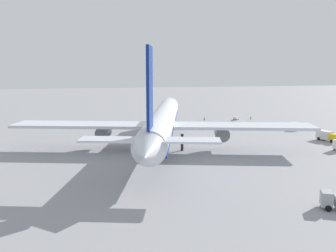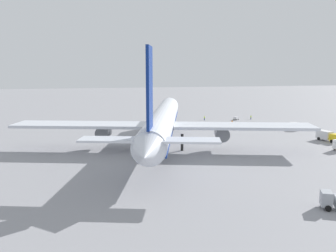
{
  "view_description": "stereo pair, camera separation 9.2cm",
  "coord_description": "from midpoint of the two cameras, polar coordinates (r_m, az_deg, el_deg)",
  "views": [
    {
      "loc": [
        -89.06,
        18.47,
        20.35
      ],
      "look_at": [
        -1.72,
        -0.98,
        5.92
      ],
      "focal_mm": 37.99,
      "sensor_mm": 36.0,
      "label": 1
    },
    {
      "loc": [
        -89.08,
        18.38,
        20.35
      ],
      "look_at": [
        -1.72,
        -0.98,
        5.92
      ],
      "focal_mm": 37.99,
      "sensor_mm": 36.0,
      "label": 2
    }
  ],
  "objects": [
    {
      "name": "ground_plane",
      "position": [
        93.21,
        -0.79,
        -3.45
      ],
      "size": [
        600.0,
        600.0,
        0.0
      ],
      "primitive_type": "plane",
      "color": "gray"
    },
    {
      "name": "airliner",
      "position": [
        90.49,
        -0.85,
        0.75
      ],
      "size": [
        77.48,
        74.22,
        24.1
      ],
      "color": "silver",
      "rests_on": "ground"
    },
    {
      "name": "service_truck_1",
      "position": [
        110.81,
        24.27,
        -1.43
      ],
      "size": [
        7.2,
        3.83,
        2.8
      ],
      "color": "yellow",
      "rests_on": "ground"
    },
    {
      "name": "service_truck_4",
      "position": [
        128.33,
        19.73,
        0.09
      ],
      "size": [
        5.96,
        4.05,
        2.54
      ],
      "color": "white",
      "rests_on": "ground"
    },
    {
      "name": "baggage_cart_0",
      "position": [
        145.79,
        10.87,
        1.25
      ],
      "size": [
        2.82,
        2.9,
        1.25
      ],
      "color": "gray",
      "rests_on": "ground"
    },
    {
      "name": "ground_worker_3",
      "position": [
        148.39,
        13.18,
        1.37
      ],
      "size": [
        0.46,
        0.46,
        1.68
      ],
      "color": "navy",
      "rests_on": "ground"
    },
    {
      "name": "ground_worker_4",
      "position": [
        133.04,
        10.27,
        0.59
      ],
      "size": [
        0.57,
        0.57,
        1.69
      ],
      "color": "#3F3F47",
      "rests_on": "ground"
    },
    {
      "name": "ground_worker_5",
      "position": [
        142.77,
        5.88,
        1.27
      ],
      "size": [
        0.43,
        0.43,
        1.7
      ],
      "color": "navy",
      "rests_on": "ground"
    },
    {
      "name": "traffic_cone_1",
      "position": [
        134.16,
        6.92,
        0.49
      ],
      "size": [
        0.36,
        0.36,
        0.55
      ],
      "primitive_type": "cone",
      "color": "orange",
      "rests_on": "ground"
    },
    {
      "name": "traffic_cone_2",
      "position": [
        134.27,
        -2.91,
        0.55
      ],
      "size": [
        0.36,
        0.36,
        0.55
      ],
      "primitive_type": "cone",
      "color": "orange",
      "rests_on": "ground"
    }
  ]
}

